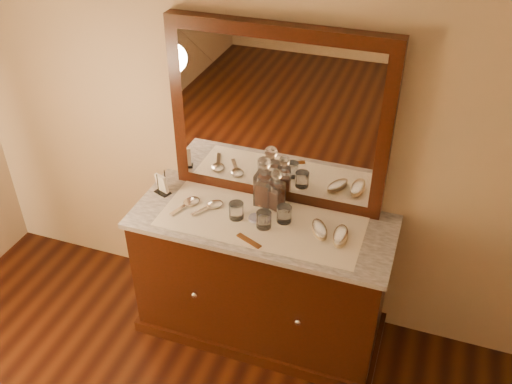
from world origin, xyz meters
TOP-DOWN VIEW (x-y plane):
  - dresser_cabinet at (0.00, 1.96)m, footprint 1.40×0.55m
  - dresser_plinth at (0.00, 1.96)m, footprint 1.46×0.59m
  - knob_left at (-0.30, 1.67)m, footprint 0.04×0.04m
  - knob_right at (0.30, 1.67)m, footprint 0.04×0.04m
  - marble_top at (0.00, 1.96)m, footprint 1.44×0.59m
  - mirror_frame at (0.00, 2.20)m, footprint 1.20×0.08m
  - mirror_glass at (0.00, 2.17)m, footprint 1.06×0.01m
  - lace_runner at (0.00, 1.94)m, footprint 1.10×0.45m
  - pin_dish at (-0.03, 1.94)m, footprint 0.10×0.10m
  - comb at (-0.00, 1.76)m, footprint 0.15×0.09m
  - napkin_rack at (-0.63, 2.01)m, footprint 0.11×0.09m
  - decanter_left at (-0.04, 2.10)m, footprint 0.10×0.10m
  - decanter_right at (0.04, 2.09)m, footprint 0.10×0.10m
  - brush_near at (0.32, 1.94)m, footprint 0.14×0.18m
  - brush_far at (0.44, 1.93)m, footprint 0.09×0.18m
  - hand_mirror_outer at (-0.43, 1.95)m, footprint 0.12×0.22m
  - hand_mirror_inner at (-0.30, 1.97)m, footprint 0.15×0.20m
  - tumblers at (0.00, 1.93)m, footprint 0.33×0.16m

SIDE VIEW (x-z plane):
  - dresser_plinth at x=0.00m, z-range 0.00..0.08m
  - dresser_cabinet at x=0.00m, z-range 0.00..0.82m
  - knob_left at x=-0.30m, z-range 0.43..0.47m
  - knob_right at x=0.30m, z-range 0.43..0.47m
  - marble_top at x=0.00m, z-range 0.82..0.85m
  - lace_runner at x=0.00m, z-range 0.85..0.85m
  - comb at x=0.00m, z-range 0.85..0.86m
  - pin_dish at x=-0.03m, z-range 0.85..0.87m
  - hand_mirror_inner at x=-0.30m, z-range 0.85..0.87m
  - hand_mirror_outer at x=-0.43m, z-range 0.85..0.87m
  - brush_near at x=0.32m, z-range 0.85..0.90m
  - brush_far at x=0.44m, z-range 0.85..0.90m
  - tumblers at x=0.00m, z-range 0.85..0.95m
  - napkin_rack at x=-0.63m, z-range 0.84..0.98m
  - decanter_right at x=0.04m, z-range 0.83..1.07m
  - decanter_left at x=-0.04m, z-range 0.82..1.12m
  - mirror_frame at x=0.00m, z-range 0.85..1.85m
  - mirror_glass at x=0.00m, z-range 0.92..1.78m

